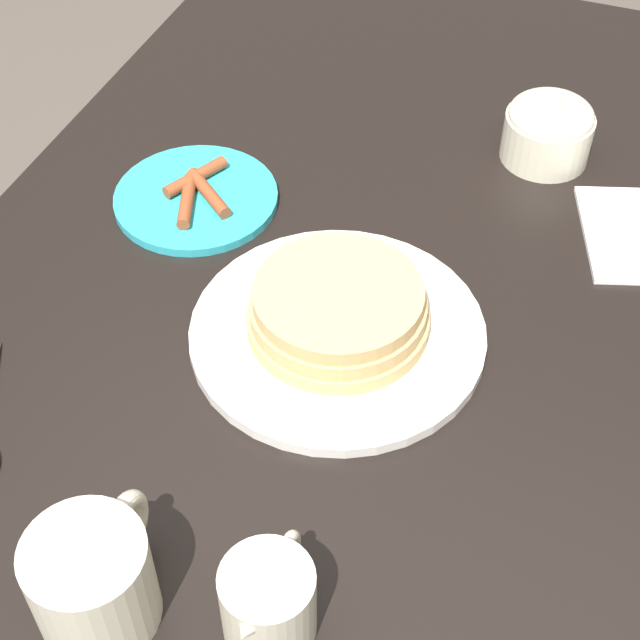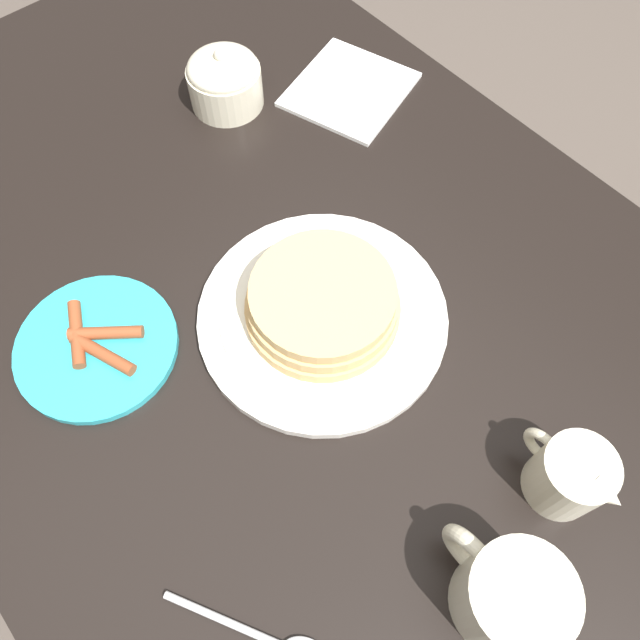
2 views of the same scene
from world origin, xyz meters
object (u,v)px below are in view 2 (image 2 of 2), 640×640
object	(u,v)px
sugar_bowl	(224,80)
napkin	(349,89)
side_plate_bacon	(96,346)
creamer_pitcher	(570,476)
pancake_plate	(323,309)
coffee_mug	(509,595)

from	to	relation	value
sugar_bowl	napkin	world-z (taller)	sugar_bowl
side_plate_bacon	napkin	bearing A→B (deg)	-76.04
side_plate_bacon	creamer_pitcher	size ratio (longest dim) A/B	1.71
napkin	sugar_bowl	bearing A→B (deg)	56.76
pancake_plate	side_plate_bacon	bearing A→B (deg)	57.73
creamer_pitcher	napkin	distance (m)	0.59
coffee_mug	napkin	world-z (taller)	coffee_mug
coffee_mug	creamer_pitcher	world-z (taller)	coffee_mug
pancake_plate	coffee_mug	world-z (taller)	coffee_mug
pancake_plate	side_plate_bacon	xyz separation A→B (m)	(0.13, 0.21, -0.02)
coffee_mug	sugar_bowl	bearing A→B (deg)	-16.25
creamer_pitcher	pancake_plate	bearing A→B (deg)	10.23
side_plate_bacon	creamer_pitcher	xyz separation A→B (m)	(-0.43, -0.26, 0.03)
coffee_mug	creamer_pitcher	xyz separation A→B (m)	(0.03, -0.12, -0.01)
side_plate_bacon	sugar_bowl	size ratio (longest dim) A/B	1.78
pancake_plate	side_plate_bacon	distance (m)	0.25
coffee_mug	creamer_pitcher	distance (m)	0.13
pancake_plate	sugar_bowl	xyz separation A→B (m)	(0.35, -0.12, 0.01)
coffee_mug	napkin	bearing A→B (deg)	-30.45
side_plate_bacon	creamer_pitcher	world-z (taller)	creamer_pitcher
side_plate_bacon	coffee_mug	distance (m)	0.48
napkin	side_plate_bacon	bearing A→B (deg)	103.96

